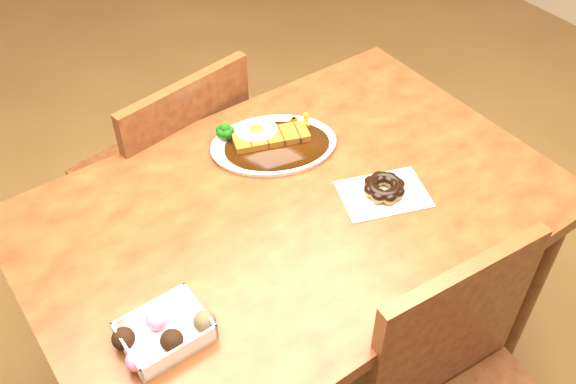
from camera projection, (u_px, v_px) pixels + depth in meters
ground at (293, 376)px, 1.98m from camera, size 6.00×6.00×0.00m
table at (294, 235)px, 1.52m from camera, size 1.20×0.80×0.75m
chair_far at (172, 175)px, 1.93m from camera, size 0.48×0.48×0.87m
katsu_curry_plate at (271, 142)px, 1.59m from camera, size 0.37×0.33×0.06m
donut_box at (163, 332)px, 1.18m from camera, size 0.18×0.12×0.04m
pon_de_ring at (384, 188)px, 1.46m from camera, size 0.23×0.20×0.04m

